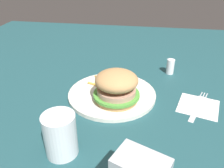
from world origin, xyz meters
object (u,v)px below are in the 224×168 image
object	(u,v)px
sandwich	(116,86)
fries_pile	(104,83)
drink_glass	(61,137)
salt_shaker	(170,67)
plate	(112,94)
fork	(199,105)
napkin	(198,106)

from	to	relation	value
sandwich	fries_pile	bearing A→B (deg)	122.30
fries_pile	drink_glass	xyz separation A→B (m)	(-0.04, -0.30, 0.03)
drink_glass	salt_shaker	size ratio (longest dim) A/B	1.81
plate	sandwich	distance (m)	0.07
plate	fries_pile	world-z (taller)	fries_pile
plate	sandwich	bearing A→B (deg)	-63.54
plate	fork	size ratio (longest dim) A/B	1.62
plate	napkin	distance (m)	0.26
napkin	fries_pile	bearing A→B (deg)	167.82
napkin	fork	size ratio (longest dim) A/B	0.66
sandwich	fork	xyz separation A→B (m)	(0.24, 0.02, -0.05)
plate	napkin	xyz separation A→B (m)	(0.26, -0.02, -0.01)
sandwich	drink_glass	distance (m)	0.23
fork	drink_glass	distance (m)	0.41
napkin	salt_shaker	size ratio (longest dim) A/B	2.00
napkin	salt_shaker	xyz separation A→B (m)	(-0.07, 0.21, 0.03)
fries_pile	fork	world-z (taller)	fries_pile
sandwich	napkin	world-z (taller)	sandwich
sandwich	plate	bearing A→B (deg)	116.46
plate	drink_glass	size ratio (longest dim) A/B	2.71
sandwich	salt_shaker	bearing A→B (deg)	53.83
plate	fries_pile	size ratio (longest dim) A/B	2.62
fork	salt_shaker	world-z (taller)	salt_shaker
plate	napkin	world-z (taller)	plate
fries_pile	napkin	world-z (taller)	fries_pile
fries_pile	fork	bearing A→B (deg)	-11.88
sandwich	fries_pile	world-z (taller)	sandwich
plate	fries_pile	xyz separation A→B (m)	(-0.03, 0.05, 0.01)
plate	salt_shaker	bearing A→B (deg)	45.53
salt_shaker	plate	bearing A→B (deg)	-134.47
sandwich	salt_shaker	size ratio (longest dim) A/B	2.45
fork	plate	bearing A→B (deg)	176.71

